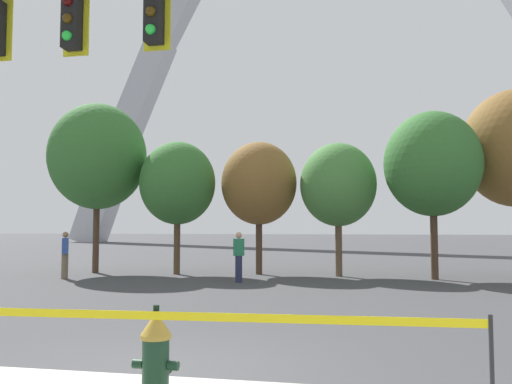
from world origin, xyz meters
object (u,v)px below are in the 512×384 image
monument_arch (336,57)px  pedestrian_walking_left (65,255)px  fire_hydrant (156,360)px  pedestrian_standing_center (239,256)px

monument_arch → pedestrian_walking_left: bearing=-100.7°
fire_hydrant → pedestrian_walking_left: pedestrian_walking_left is taller
pedestrian_standing_center → monument_arch: bearing=87.8°
fire_hydrant → pedestrian_walking_left: size_ratio=0.62×
fire_hydrant → pedestrian_walking_left: 13.92m
monument_arch → pedestrian_standing_center: monument_arch is taller
pedestrian_walking_left → pedestrian_standing_center: bearing=-0.1°
monument_arch → pedestrian_standing_center: 44.53m
pedestrian_walking_left → pedestrian_standing_center: size_ratio=1.00×
fire_hydrant → monument_arch: monument_arch is taller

